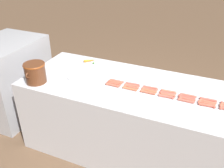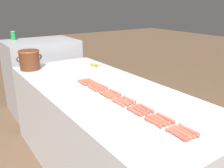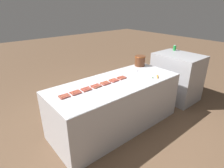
{
  "view_description": "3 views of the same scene",
  "coord_description": "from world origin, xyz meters",
  "px_view_note": "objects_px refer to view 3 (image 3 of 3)",
  "views": [
    {
      "loc": [
        -2.13,
        -0.69,
        2.15
      ],
      "look_at": [
        -0.09,
        0.19,
        0.88
      ],
      "focal_mm": 39.93,
      "sensor_mm": 36.0,
      "label": 1
    },
    {
      "loc": [
        -1.06,
        -1.69,
        1.57
      ],
      "look_at": [
        0.05,
        -0.08,
        0.91
      ],
      "focal_mm": 39.06,
      "sensor_mm": 36.0,
      "label": 2
    },
    {
      "loc": [
        2.15,
        -1.88,
        2.08
      ],
      "look_at": [
        0.06,
        -0.14,
        0.89
      ],
      "focal_mm": 29.58,
      "sensor_mm": 36.0,
      "label": 3
    }
  ],
  "objects_px": {
    "hot_dog_20": "(122,78)",
    "hot_dog_25": "(107,84)",
    "hot_dog_3": "(95,85)",
    "hot_dog_24": "(98,87)",
    "back_cabinet": "(176,77)",
    "hot_dog_2": "(85,88)",
    "hot_dog_17": "(97,86)",
    "hot_dog_1": "(74,91)",
    "soda_can": "(175,48)",
    "hot_dog_4": "(104,82)",
    "hot_dog_21": "(66,97)",
    "hot_dog_27": "(123,78)",
    "hot_dog_0": "(63,95)",
    "hot_dog_19": "(115,80)",
    "hot_dog_6": "(120,77)",
    "hot_dog_12": "(113,80)",
    "hot_dog_8": "(75,92)",
    "carrot": "(157,77)",
    "serving_spoon": "(139,71)",
    "hot_dog_22": "(77,94)",
    "hot_dog_14": "(65,96)",
    "hot_dog_16": "(87,89)",
    "bean_pot": "(140,60)",
    "hot_dog_5": "(112,79)",
    "hot_dog_10": "(95,86)",
    "hot_dog_23": "(88,90)",
    "hot_dog_9": "(86,89)",
    "hot_dog_13": "(121,77)",
    "hot_dog_26": "(116,81)",
    "hot_dog_18": "(106,83)",
    "hot_dog_15": "(76,93)",
    "hot_dog_11": "(105,83)"
  },
  "relations": [
    {
      "from": "hot_dog_20",
      "to": "hot_dog_25",
      "type": "relative_size",
      "value": 1.0
    },
    {
      "from": "hot_dog_3",
      "to": "hot_dog_24",
      "type": "distance_m",
      "value": 0.1
    },
    {
      "from": "back_cabinet",
      "to": "hot_dog_24",
      "type": "bearing_deg",
      "value": -91.79
    },
    {
      "from": "hot_dog_2",
      "to": "hot_dog_17",
      "type": "distance_m",
      "value": 0.2
    },
    {
      "from": "hot_dog_1",
      "to": "soda_can",
      "type": "xyz_separation_m",
      "value": [
        -0.13,
        2.77,
        0.23
      ]
    },
    {
      "from": "back_cabinet",
      "to": "hot_dog_1",
      "type": "bearing_deg",
      "value": -93.74
    },
    {
      "from": "hot_dog_4",
      "to": "hot_dog_21",
      "type": "bearing_deg",
      "value": -82.91
    },
    {
      "from": "hot_dog_2",
      "to": "hot_dog_27",
      "type": "relative_size",
      "value": 1.0
    },
    {
      "from": "hot_dog_0",
      "to": "hot_dog_19",
      "type": "distance_m",
      "value": 0.92
    },
    {
      "from": "hot_dog_6",
      "to": "hot_dog_20",
      "type": "bearing_deg",
      "value": -1.16
    },
    {
      "from": "back_cabinet",
      "to": "hot_dog_12",
      "type": "bearing_deg",
      "value": -94.18
    },
    {
      "from": "hot_dog_8",
      "to": "carrot",
      "type": "xyz_separation_m",
      "value": [
        0.41,
        1.39,
        0.0
      ]
    },
    {
      "from": "hot_dog_4",
      "to": "serving_spoon",
      "type": "height_order",
      "value": "hot_dog_4"
    },
    {
      "from": "hot_dog_3",
      "to": "soda_can",
      "type": "distance_m",
      "value": 2.42
    },
    {
      "from": "hot_dog_17",
      "to": "hot_dog_22",
      "type": "distance_m",
      "value": 0.38
    },
    {
      "from": "hot_dog_19",
      "to": "hot_dog_27",
      "type": "xyz_separation_m",
      "value": [
        0.03,
        0.18,
        0.0
      ]
    },
    {
      "from": "hot_dog_19",
      "to": "hot_dog_22",
      "type": "relative_size",
      "value": 1.0
    },
    {
      "from": "hot_dog_6",
      "to": "hot_dog_14",
      "type": "xyz_separation_m",
      "value": [
        0.06,
        -1.1,
        0.0
      ]
    },
    {
      "from": "hot_dog_25",
      "to": "hot_dog_16",
      "type": "bearing_deg",
      "value": -94.87
    },
    {
      "from": "bean_pot",
      "to": "hot_dog_5",
      "type": "bearing_deg",
      "value": -76.26
    },
    {
      "from": "bean_pot",
      "to": "carrot",
      "type": "bearing_deg",
      "value": -23.13
    },
    {
      "from": "hot_dog_21",
      "to": "hot_dog_10",
      "type": "bearing_deg",
      "value": 96.26
    },
    {
      "from": "hot_dog_23",
      "to": "serving_spoon",
      "type": "height_order",
      "value": "hot_dog_23"
    },
    {
      "from": "serving_spoon",
      "to": "hot_dog_20",
      "type": "bearing_deg",
      "value": -81.79
    },
    {
      "from": "hot_dog_2",
      "to": "hot_dog_12",
      "type": "height_order",
      "value": "same"
    },
    {
      "from": "hot_dog_9",
      "to": "hot_dog_10",
      "type": "distance_m",
      "value": 0.18
    },
    {
      "from": "hot_dog_3",
      "to": "hot_dog_13",
      "type": "height_order",
      "value": "same"
    },
    {
      "from": "hot_dog_26",
      "to": "bean_pot",
      "type": "relative_size",
      "value": 0.57
    },
    {
      "from": "soda_can",
      "to": "carrot",
      "type": "bearing_deg",
      "value": -67.3
    },
    {
      "from": "hot_dog_18",
      "to": "hot_dog_15",
      "type": "bearing_deg",
      "value": -90.3
    },
    {
      "from": "hot_dog_3",
      "to": "serving_spoon",
      "type": "distance_m",
      "value": 1.05
    },
    {
      "from": "hot_dog_2",
      "to": "hot_dog_14",
      "type": "relative_size",
      "value": 1.0
    },
    {
      "from": "hot_dog_1",
      "to": "hot_dog_16",
      "type": "height_order",
      "value": "same"
    },
    {
      "from": "hot_dog_10",
      "to": "hot_dog_15",
      "type": "relative_size",
      "value": 1.0
    },
    {
      "from": "hot_dog_13",
      "to": "carrot",
      "type": "height_order",
      "value": "carrot"
    },
    {
      "from": "hot_dog_12",
      "to": "hot_dog_16",
      "type": "distance_m",
      "value": 0.54
    },
    {
      "from": "hot_dog_13",
      "to": "hot_dog_19",
      "type": "distance_m",
      "value": 0.19
    },
    {
      "from": "hot_dog_26",
      "to": "serving_spoon",
      "type": "height_order",
      "value": "hot_dog_26"
    },
    {
      "from": "back_cabinet",
      "to": "hot_dog_27",
      "type": "bearing_deg",
      "value": -92.51
    },
    {
      "from": "hot_dog_8",
      "to": "hot_dog_11",
      "type": "relative_size",
      "value": 1.0
    },
    {
      "from": "hot_dog_0",
      "to": "hot_dog_9",
      "type": "bearing_deg",
      "value": 85.1
    },
    {
      "from": "hot_dog_3",
      "to": "bean_pot",
      "type": "distance_m",
      "value": 1.35
    },
    {
      "from": "hot_dog_14",
      "to": "bean_pot",
      "type": "xyz_separation_m",
      "value": [
        -0.3,
        1.87,
        0.1
      ]
    },
    {
      "from": "hot_dog_1",
      "to": "hot_dog_16",
      "type": "relative_size",
      "value": 1.0
    },
    {
      "from": "hot_dog_9",
      "to": "hot_dog_17",
      "type": "bearing_deg",
      "value": 81.62
    },
    {
      "from": "hot_dog_9",
      "to": "hot_dog_23",
      "type": "xyz_separation_m",
      "value": [
        0.06,
        -0.0,
        0.0
      ]
    },
    {
      "from": "hot_dog_14",
      "to": "hot_dog_17",
      "type": "distance_m",
      "value": 0.55
    },
    {
      "from": "hot_dog_12",
      "to": "hot_dog_23",
      "type": "distance_m",
      "value": 0.55
    },
    {
      "from": "hot_dog_4",
      "to": "soda_can",
      "type": "height_order",
      "value": "soda_can"
    },
    {
      "from": "hot_dog_6",
      "to": "hot_dog_26",
      "type": "xyz_separation_m",
      "value": [
        0.1,
        -0.19,
        0.0
      ]
    }
  ]
}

